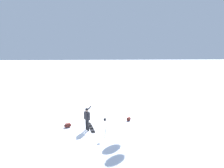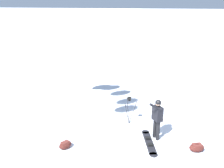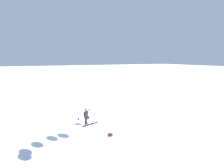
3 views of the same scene
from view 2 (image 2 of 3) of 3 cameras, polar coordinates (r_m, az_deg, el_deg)
name	(u,v)px [view 2 (image 2 of 3)]	position (r m, az deg, el deg)	size (l,w,h in m)	color
ground_plane	(144,148)	(9.02, 7.69, -15.13)	(300.00, 300.00, 0.00)	white
snowboarder	(157,116)	(9.16, 10.85, -7.51)	(0.70, 0.55, 1.66)	black
snowboard	(149,142)	(9.33, 8.97, -13.71)	(1.77, 0.65, 0.10)	black
gear_bag_large	(197,147)	(9.21, 19.80, -14.22)	(0.48, 0.62, 0.30)	#4C1E19
camera_tripod	(129,105)	(10.15, 4.22, -4.99)	(0.63, 0.51, 1.25)	#262628
gear_bag_small	(65,145)	(9.03, -11.23, -14.21)	(0.58, 0.54, 0.27)	#4C1E19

